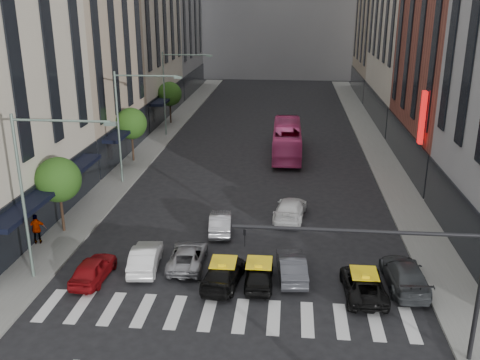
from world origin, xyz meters
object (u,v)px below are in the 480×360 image
(streetlamp_far, at_px, (173,83))
(car_red, at_px, (93,269))
(streetlamp_mid, at_px, (129,113))
(car_white_front, at_px, (145,257))
(streetlamp_near, at_px, (38,177))
(bus, at_px, (287,140))
(pedestrian_far, at_px, (37,229))
(taxi_left, at_px, (224,273))
(taxi_center, at_px, (259,274))

(streetlamp_far, height_order, car_red, streetlamp_far)
(streetlamp_mid, xyz_separation_m, streetlamp_far, (0.00, 16.00, 0.00))
(car_red, height_order, car_white_front, car_white_front)
(streetlamp_near, xyz_separation_m, car_red, (2.36, 0.21, -5.25))
(car_red, xyz_separation_m, bus, (10.11, 25.41, 0.89))
(streetlamp_near, height_order, pedestrian_far, streetlamp_near)
(car_white_front, bearing_deg, car_red, 26.12)
(streetlamp_near, xyz_separation_m, streetlamp_mid, (0.00, 16.00, 0.00))
(car_red, height_order, taxi_left, car_red)
(pedestrian_far, bearing_deg, taxi_center, 146.68)
(car_red, xyz_separation_m, pedestrian_far, (-4.92, 3.80, 0.45))
(streetlamp_mid, xyz_separation_m, taxi_center, (11.34, -15.45, -5.27))
(car_white_front, xyz_separation_m, pedestrian_far, (-7.40, 2.26, 0.42))
(streetlamp_mid, xyz_separation_m, taxi_left, (9.44, -15.54, -5.27))
(streetlamp_near, xyz_separation_m, bus, (12.48, 25.62, -4.35))
(streetlamp_near, relative_size, car_white_front, 2.17)
(streetlamp_mid, relative_size, bus, 0.81)
(streetlamp_near, xyz_separation_m, taxi_center, (11.34, 0.55, -5.27))
(streetlamp_near, relative_size, taxi_left, 2.06)
(bus, bearing_deg, taxi_left, 82.49)
(taxi_left, distance_m, taxi_center, 1.89)
(streetlamp_far, distance_m, car_red, 32.31)
(car_red, xyz_separation_m, taxi_center, (8.98, 0.34, -0.02))
(streetlamp_mid, xyz_separation_m, bus, (12.48, 9.62, -4.35))
(streetlamp_near, relative_size, taxi_center, 2.41)
(streetlamp_far, distance_m, taxi_left, 33.35)
(taxi_left, bearing_deg, car_red, 9.23)
(streetlamp_far, bearing_deg, streetlamp_mid, -90.00)
(streetlamp_near, distance_m, taxi_center, 12.51)
(car_white_front, distance_m, bus, 25.07)
(streetlamp_mid, distance_m, taxi_center, 19.87)
(streetlamp_mid, relative_size, car_white_front, 2.17)
(car_white_front, bearing_deg, bus, -113.42)
(streetlamp_near, xyz_separation_m, taxi_left, (9.44, 0.46, -5.27))
(taxi_left, relative_size, bus, 0.39)
(streetlamp_mid, xyz_separation_m, pedestrian_far, (-2.56, -11.99, -4.80))
(streetlamp_mid, height_order, bus, streetlamp_mid)
(streetlamp_near, bearing_deg, streetlamp_mid, 90.00)
(streetlamp_near, relative_size, bus, 0.81)
(streetlamp_mid, relative_size, streetlamp_far, 1.00)
(car_red, bearing_deg, streetlamp_near, 7.65)
(bus, bearing_deg, pedestrian_far, 54.53)
(car_white_front, bearing_deg, taxi_left, 158.60)
(bus, bearing_deg, car_white_front, 71.63)
(bus, bearing_deg, streetlamp_near, 63.39)
(bus, xyz_separation_m, pedestrian_far, (-15.03, -21.61, -0.45))
(car_white_front, relative_size, pedestrian_far, 2.18)
(car_white_front, distance_m, taxi_center, 6.60)
(streetlamp_mid, xyz_separation_m, car_red, (2.36, -15.79, -5.25))
(streetlamp_far, xyz_separation_m, taxi_left, (9.44, -31.54, -5.27))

